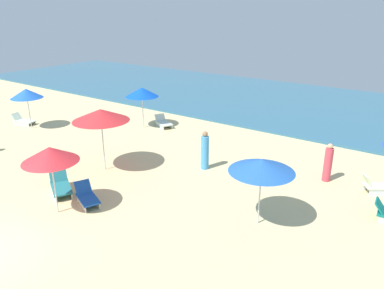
{
  "coord_description": "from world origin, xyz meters",
  "views": [
    {
      "loc": [
        10.21,
        -3.85,
        6.74
      ],
      "look_at": [
        1.0,
        9.05,
        0.87
      ],
      "focal_mm": 34.48,
      "sensor_mm": 36.0,
      "label": 1
    }
  ],
  "objects_px": {
    "lounge_chair_1_0": "(163,123)",
    "lounge_chair_3_0": "(23,121)",
    "umbrella_1": "(142,92)",
    "lounge_chair_0_0": "(61,186)",
    "lounge_chair_4_1": "(378,186)",
    "umbrella_0": "(50,154)",
    "beachgoer_1": "(205,151)",
    "lounge_chair_0_1": "(87,197)",
    "umbrella_2": "(262,165)",
    "umbrella_5": "(101,115)",
    "umbrella_3": "(26,93)",
    "beachgoer_0": "(328,164)"
  },
  "relations": [
    {
      "from": "lounge_chair_1_0",
      "to": "lounge_chair_3_0",
      "type": "distance_m",
      "value": 8.72
    },
    {
      "from": "umbrella_1",
      "to": "lounge_chair_3_0",
      "type": "xyz_separation_m",
      "value": [
        -6.51,
        -3.84,
        -1.93
      ]
    },
    {
      "from": "lounge_chair_0_0",
      "to": "lounge_chair_4_1",
      "type": "distance_m",
      "value": 12.3
    },
    {
      "from": "umbrella_0",
      "to": "lounge_chair_1_0",
      "type": "xyz_separation_m",
      "value": [
        -3.4,
        9.88,
        -1.94
      ]
    },
    {
      "from": "lounge_chair_0_0",
      "to": "beachgoer_1",
      "type": "height_order",
      "value": "beachgoer_1"
    },
    {
      "from": "umbrella_1",
      "to": "beachgoer_1",
      "type": "height_order",
      "value": "umbrella_1"
    },
    {
      "from": "lounge_chair_0_1",
      "to": "umbrella_2",
      "type": "height_order",
      "value": "umbrella_2"
    },
    {
      "from": "umbrella_2",
      "to": "lounge_chair_3_0",
      "type": "distance_m",
      "value": 17.0
    },
    {
      "from": "umbrella_5",
      "to": "beachgoer_1",
      "type": "bearing_deg",
      "value": 36.95
    },
    {
      "from": "lounge_chair_0_0",
      "to": "lounge_chair_1_0",
      "type": "bearing_deg",
      "value": 42.66
    },
    {
      "from": "umbrella_3",
      "to": "lounge_chair_3_0",
      "type": "bearing_deg",
      "value": 171.43
    },
    {
      "from": "lounge_chair_0_0",
      "to": "umbrella_1",
      "type": "relative_size",
      "value": 0.68
    },
    {
      "from": "lounge_chair_0_0",
      "to": "umbrella_0",
      "type": "bearing_deg",
      "value": -101.89
    },
    {
      "from": "lounge_chair_4_1",
      "to": "umbrella_1",
      "type": "bearing_deg",
      "value": 49.77
    },
    {
      "from": "lounge_chair_3_0",
      "to": "umbrella_0",
      "type": "bearing_deg",
      "value": -128.58
    },
    {
      "from": "beachgoer_0",
      "to": "lounge_chair_1_0",
      "type": "bearing_deg",
      "value": 101.01
    },
    {
      "from": "umbrella_3",
      "to": "lounge_chair_4_1",
      "type": "height_order",
      "value": "umbrella_3"
    },
    {
      "from": "umbrella_3",
      "to": "beachgoer_0",
      "type": "bearing_deg",
      "value": 10.32
    },
    {
      "from": "lounge_chair_1_0",
      "to": "umbrella_2",
      "type": "relative_size",
      "value": 0.66
    },
    {
      "from": "lounge_chair_0_1",
      "to": "beachgoer_0",
      "type": "xyz_separation_m",
      "value": [
        6.54,
        7.05,
        0.5
      ]
    },
    {
      "from": "beachgoer_0",
      "to": "umbrella_1",
      "type": "bearing_deg",
      "value": 105.91
    },
    {
      "from": "lounge_chair_1_0",
      "to": "lounge_chair_4_1",
      "type": "xyz_separation_m",
      "value": [
        12.26,
        -1.76,
        0.03
      ]
    },
    {
      "from": "beachgoer_0",
      "to": "beachgoer_1",
      "type": "relative_size",
      "value": 0.94
    },
    {
      "from": "lounge_chair_4_1",
      "to": "beachgoer_0",
      "type": "relative_size",
      "value": 0.84
    },
    {
      "from": "lounge_chair_4_1",
      "to": "lounge_chair_0_1",
      "type": "bearing_deg",
      "value": 93.83
    },
    {
      "from": "umbrella_3",
      "to": "lounge_chair_4_1",
      "type": "distance_m",
      "value": 18.82
    },
    {
      "from": "umbrella_2",
      "to": "lounge_chair_3_0",
      "type": "xyz_separation_m",
      "value": [
        -16.8,
        1.76,
        -1.87
      ]
    },
    {
      "from": "umbrella_1",
      "to": "umbrella_5",
      "type": "bearing_deg",
      "value": -63.13
    },
    {
      "from": "lounge_chair_3_0",
      "to": "beachgoer_1",
      "type": "xyz_separation_m",
      "value": [
        12.87,
        0.93,
        0.59
      ]
    },
    {
      "from": "lounge_chair_1_0",
      "to": "beachgoer_0",
      "type": "height_order",
      "value": "beachgoer_0"
    },
    {
      "from": "lounge_chair_0_0",
      "to": "umbrella_1",
      "type": "distance_m",
      "value": 8.86
    },
    {
      "from": "lounge_chair_0_0",
      "to": "beachgoer_0",
      "type": "height_order",
      "value": "beachgoer_0"
    },
    {
      "from": "umbrella_2",
      "to": "beachgoer_0",
      "type": "distance_m",
      "value": 4.86
    },
    {
      "from": "lounge_chair_1_0",
      "to": "beachgoer_1",
      "type": "distance_m",
      "value": 6.67
    },
    {
      "from": "lounge_chair_0_0",
      "to": "lounge_chair_0_1",
      "type": "height_order",
      "value": "lounge_chair_0_0"
    },
    {
      "from": "umbrella_0",
      "to": "beachgoer_0",
      "type": "distance_m",
      "value": 10.7
    },
    {
      "from": "umbrella_2",
      "to": "beachgoer_1",
      "type": "relative_size",
      "value": 1.32
    },
    {
      "from": "lounge_chair_0_0",
      "to": "umbrella_2",
      "type": "distance_m",
      "value": 7.81
    },
    {
      "from": "umbrella_3",
      "to": "lounge_chair_3_0",
      "type": "height_order",
      "value": "umbrella_3"
    },
    {
      "from": "umbrella_1",
      "to": "beachgoer_1",
      "type": "xyz_separation_m",
      "value": [
        6.36,
        -2.9,
        -1.33
      ]
    },
    {
      "from": "lounge_chair_0_0",
      "to": "beachgoer_0",
      "type": "relative_size",
      "value": 1.0
    },
    {
      "from": "umbrella_1",
      "to": "beachgoer_0",
      "type": "relative_size",
      "value": 1.48
    },
    {
      "from": "umbrella_0",
      "to": "umbrella_3",
      "type": "xyz_separation_m",
      "value": [
        -9.61,
        5.05,
        -0.08
      ]
    },
    {
      "from": "umbrella_0",
      "to": "umbrella_5",
      "type": "relative_size",
      "value": 0.89
    },
    {
      "from": "umbrella_3",
      "to": "beachgoer_1",
      "type": "distance_m",
      "value": 11.84
    },
    {
      "from": "lounge_chair_3_0",
      "to": "lounge_chair_1_0",
      "type": "bearing_deg",
      "value": -70.42
    },
    {
      "from": "umbrella_3",
      "to": "beachgoer_1",
      "type": "relative_size",
      "value": 1.37
    },
    {
      "from": "umbrella_5",
      "to": "lounge_chair_0_1",
      "type": "bearing_deg",
      "value": -54.01
    },
    {
      "from": "lounge_chair_3_0",
      "to": "umbrella_5",
      "type": "relative_size",
      "value": 0.55
    },
    {
      "from": "lounge_chair_0_0",
      "to": "umbrella_5",
      "type": "relative_size",
      "value": 0.59
    }
  ]
}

